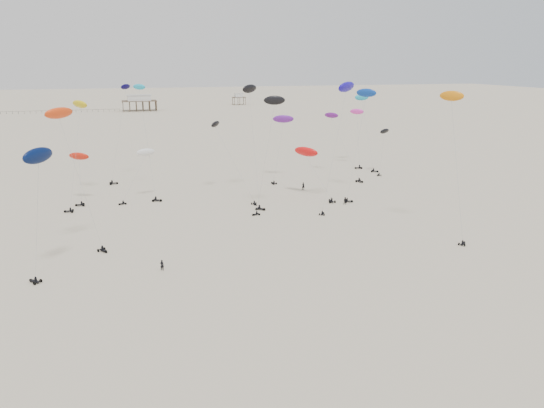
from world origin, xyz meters
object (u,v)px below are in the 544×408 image
object	(u,v)px
rig_4	(68,142)
rig_9	(358,131)
pavilion_main	(140,104)
rig_0	(342,139)
pavilion_small	(239,100)
spectator_0	(162,270)

from	to	relation	value
rig_4	rig_9	distance (m)	91.64
rig_4	pavilion_main	bearing A→B (deg)	-126.68
pavilion_main	rig_4	xyz separation A→B (m)	(-21.21, -257.33, 13.75)
rig_0	rig_9	size ratio (longest dim) A/B	1.15
rig_0	rig_9	bearing A→B (deg)	-146.78
pavilion_main	pavilion_small	size ratio (longest dim) A/B	2.33
spectator_0	rig_0	bearing A→B (deg)	-112.90
pavilion_main	rig_0	world-z (taller)	rig_0
pavilion_small	spectator_0	world-z (taller)	pavilion_small
rig_4	rig_9	size ratio (longest dim) A/B	1.39
pavilion_main	pavilion_small	xyz separation A→B (m)	(70.00, 30.00, -0.74)
rig_0	rig_4	size ratio (longest dim) A/B	0.83
rig_4	spectator_0	bearing A→B (deg)	104.85
pavilion_main	spectator_0	world-z (taller)	pavilion_main
pavilion_small	rig_4	size ratio (longest dim) A/B	0.38
pavilion_small	rig_4	xyz separation A→B (m)	(-91.21, -287.33, 14.49)
rig_0	rig_4	world-z (taller)	rig_4
rig_0	rig_4	bearing A→B (deg)	17.77
rig_0	spectator_0	xyz separation A→B (m)	(-51.76, -54.00, -10.16)
rig_0	rig_9	xyz separation A→B (m)	(9.80, 11.28, 0.38)
rig_9	rig_4	bearing A→B (deg)	127.27
pavilion_main	rig_0	xyz separation A→B (m)	(42.83, -214.86, 5.94)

